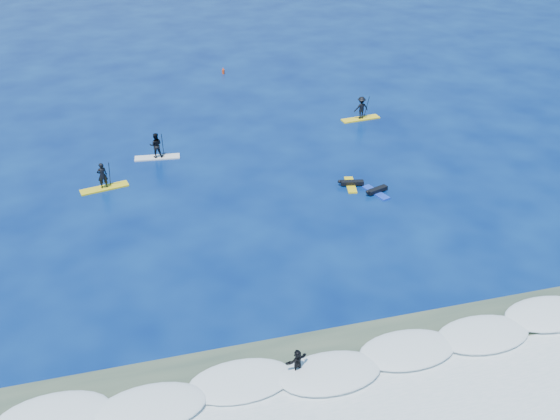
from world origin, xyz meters
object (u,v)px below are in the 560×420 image
object	(u,v)px
sup_paddler_center	(156,147)
wave_surfer	(297,363)
prone_paddler_near	(351,183)
sup_paddler_left	(103,180)
prone_paddler_far	(376,191)
sup_paddler_right	(361,109)
marker_buoy	(223,71)

from	to	relation	value
sup_paddler_center	wave_surfer	size ratio (longest dim) A/B	1.80
sup_paddler_center	prone_paddler_near	size ratio (longest dim) A/B	1.44
sup_paddler_left	sup_paddler_center	xyz separation A→B (m)	(3.96, 3.86, 0.16)
sup_paddler_center	prone_paddler_far	bearing A→B (deg)	-27.31
wave_surfer	prone_paddler_near	bearing A→B (deg)	41.31
sup_paddler_left	sup_paddler_right	bearing A→B (deg)	6.35
sup_paddler_left	sup_paddler_right	xyz separation A→B (m)	(21.53, 6.94, 0.21)
sup_paddler_right	sup_paddler_center	bearing A→B (deg)	-175.82
sup_paddler_right	sup_paddler_left	bearing A→B (deg)	-167.89
wave_surfer	marker_buoy	world-z (taller)	wave_surfer
prone_paddler_near	wave_surfer	xyz separation A→B (m)	(-8.53, -16.12, 0.60)
sup_paddler_left	prone_paddler_near	size ratio (longest dim) A/B	1.42
wave_surfer	sup_paddler_center	bearing A→B (deg)	79.05
sup_paddler_left	marker_buoy	size ratio (longest dim) A/B	5.03
prone_paddler_near	marker_buoy	distance (m)	25.84
sup_paddler_right	prone_paddler_far	size ratio (longest dim) A/B	1.47
sup_paddler_center	marker_buoy	bearing A→B (deg)	71.00
sup_paddler_right	prone_paddler_near	bearing A→B (deg)	-120.02
sup_paddler_center	prone_paddler_far	distance (m)	16.76
sup_paddler_right	wave_surfer	world-z (taller)	sup_paddler_right
prone_paddler_near	sup_paddler_left	bearing A→B (deg)	88.86
prone_paddler_near	prone_paddler_far	world-z (taller)	prone_paddler_near
prone_paddler_far	marker_buoy	bearing A→B (deg)	-6.96
prone_paddler_far	sup_paddler_right	bearing A→B (deg)	-35.21
sup_paddler_center	sup_paddler_right	size ratio (longest dim) A/B	1.00
sup_paddler_center	wave_surfer	distance (m)	24.25
sup_paddler_left	wave_surfer	bearing A→B (deg)	-79.48
marker_buoy	sup_paddler_left	bearing A→B (deg)	-119.58
sup_paddler_center	sup_paddler_right	bearing A→B (deg)	16.00
sup_paddler_left	sup_paddler_right	size ratio (longest dim) A/B	0.98
sup_paddler_left	marker_buoy	xyz separation A→B (m)	(12.23, 21.55, -0.43)
prone_paddler_far	wave_surfer	distance (m)	17.68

